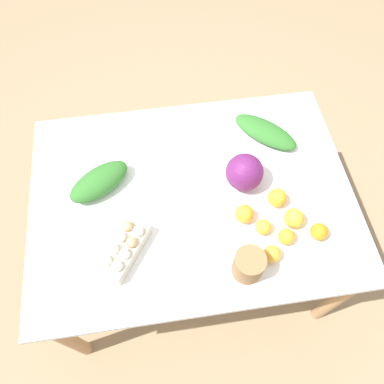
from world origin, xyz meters
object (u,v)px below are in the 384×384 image
Objects in this scene: orange_1 at (319,232)px; orange_3 at (263,227)px; orange_2 at (272,254)px; cabbage_purple at (244,172)px; greens_bunch_chard at (99,181)px; egg_carton at (124,248)px; orange_5 at (294,218)px; orange_0 at (286,237)px; greens_bunch_scallion at (265,132)px; orange_6 at (277,198)px; paper_bag at (248,265)px; orange_4 at (244,214)px.

orange_1 reaches higher than orange_3.
orange_1 is 1.03× the size of orange_2.
cabbage_purple is 0.58× the size of greens_bunch_chard.
egg_carton reaches higher than orange_5.
orange_0 is 0.94× the size of orange_1.
greens_bunch_scallion is (0.16, 0.23, -0.05)m from cabbage_purple.
egg_carton is at bearing -168.43° from orange_6.
orange_5 is (0.69, 0.03, -0.00)m from egg_carton.
paper_bag is at bearing -109.62° from greens_bunch_scallion.
orange_0 is at bearing -33.83° from orange_3.
orange_6 is at bearing -14.10° from greens_bunch_chard.
greens_bunch_scallion is 0.45m from orange_4.
egg_carton is 0.50m from orange_4.
egg_carton is 0.33m from greens_bunch_chard.
orange_5 is (0.23, 0.17, -0.02)m from paper_bag.
orange_5 is at bearing -53.27° from egg_carton.
egg_carton is 0.57m from orange_2.
orange_2 is 0.25m from orange_6.
cabbage_purple is 0.40m from paper_bag.
greens_bunch_chard is (-0.09, 0.32, 0.00)m from egg_carton.
orange_4 is at bearing -46.72° from egg_carton.
greens_bunch_chard is 3.35× the size of orange_5.
orange_0 is 0.19m from orange_4.
greens_bunch_chard is 4.04× the size of orange_2.
orange_5 is (0.77, -0.29, -0.00)m from greens_bunch_chard.
orange_4 reaches higher than orange_0.
cabbage_purple is 2.45× the size of orange_3.
cabbage_purple is at bearing -30.35° from egg_carton.
egg_carton reaches higher than greens_bunch_chard.
cabbage_purple is 2.00× the size of orange_6.
greens_bunch_chard reaches higher than orange_2.
orange_6 reaches higher than greens_bunch_scallion.
orange_1 is 0.89× the size of orange_6.
greens_bunch_chard is 4.26× the size of orange_3.
egg_carton is 3.16× the size of orange_5.
paper_bag reaches higher than egg_carton.
egg_carton is 3.27× the size of orange_6.
orange_3 is at bearing -25.18° from greens_bunch_chard.
cabbage_purple is 0.18m from orange_4.
paper_bag reaches higher than greens_bunch_chard.
paper_bag is at bearing -122.32° from orange_3.
paper_bag is 0.33m from orange_6.
orange_4 is at bearing 165.95° from orange_5.
orange_3 is (-0.12, -0.47, 0.00)m from greens_bunch_scallion.
orange_3 is (0.10, 0.16, -0.03)m from paper_bag.
orange_4 is (0.58, -0.24, -0.01)m from greens_bunch_chard.
paper_bag is 0.33m from orange_1.
greens_bunch_chard reaches higher than orange_1.
cabbage_purple reaches higher than greens_bunch_scallion.
orange_6 reaches higher than orange_3.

